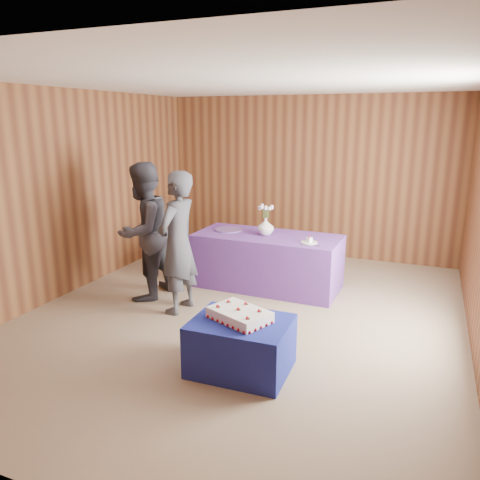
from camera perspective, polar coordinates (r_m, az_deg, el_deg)
The scene contains 13 objects.
ground at distance 5.70m, azimuth 0.22°, elevation -9.35°, with size 6.00×6.00×0.00m, color #86745C.
room_shell at distance 5.23m, azimuth 0.24°, elevation 9.01°, with size 5.04×6.04×2.72m.
cake_table at distance 4.49m, azimuth 0.10°, elevation -12.75°, with size 0.90×0.70×0.50m, color #1B1E94.
serving_table at distance 6.58m, azimuth 3.31°, elevation -2.57°, with size 2.00×0.90×0.75m, color #613799.
sheet_cake at distance 4.38m, azimuth -0.05°, elevation -9.09°, with size 0.67×0.58×0.13m.
vase at distance 6.47m, azimuth 3.12°, elevation 1.66°, with size 0.23×0.23×0.24m, color silver.
flower_spray at distance 6.42m, azimuth 3.16°, elevation 3.91°, with size 0.22×0.21×0.17m.
platter at distance 6.74m, azimuth -1.38°, elevation 1.27°, with size 0.40×0.40×0.02m, color #6D4C98.
plate at distance 6.13m, azimuth 8.42°, elevation -0.28°, with size 0.22×0.22×0.01m, color silver.
cake_slice at distance 6.12m, azimuth 8.43°, elevation 0.06°, with size 0.09×0.09×0.08m.
knife at distance 6.01m, azimuth 8.56°, elevation -0.63°, with size 0.26×0.02×0.00m, color #BCBBC0.
guest_left at distance 5.66m, azimuth -7.59°, elevation -0.36°, with size 0.63×0.41×1.73m, color #3A3C45.
guest_right at distance 6.17m, azimuth -11.65°, elevation 1.00°, with size 0.87×0.68×1.79m, color #373742.
Camera 1 is at (1.95, -4.83, 2.31)m, focal length 35.00 mm.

